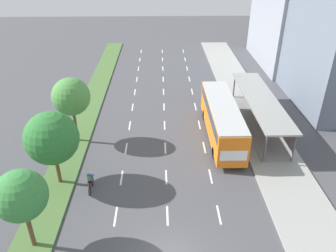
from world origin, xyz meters
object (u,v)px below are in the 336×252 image
(cyclist, at_px, (90,181))
(median_tree_nearest, at_px, (21,196))
(bus_shelter, at_px, (262,109))
(median_tree_third, at_px, (71,97))
(median_tree_second, at_px, (52,138))
(bus, at_px, (222,117))

(cyclist, xyz_separation_m, median_tree_nearest, (-2.57, -5.10, 3.16))
(bus_shelter, distance_m, median_tree_third, 17.96)
(median_tree_nearest, bearing_deg, median_tree_third, 89.52)
(cyclist, relative_size, median_tree_second, 0.31)
(bus_shelter, xyz_separation_m, median_tree_third, (-17.59, -2.47, 2.62))
(bus_shelter, xyz_separation_m, bus, (-4.28, -1.98, 0.20))
(cyclist, xyz_separation_m, median_tree_third, (-2.47, 6.93, 3.69))
(bus, xyz_separation_m, median_tree_third, (-13.31, -0.49, 2.41))
(bus_shelter, height_order, median_tree_nearest, median_tree_nearest)
(median_tree_nearest, distance_m, median_tree_second, 6.01)
(cyclist, height_order, median_tree_nearest, median_tree_nearest)
(bus, distance_m, median_tree_second, 15.00)
(bus, distance_m, cyclist, 13.20)
(median_tree_nearest, xyz_separation_m, median_tree_third, (0.10, 12.03, 0.53))
(bus_shelter, distance_m, median_tree_second, 19.71)
(median_tree_second, height_order, median_tree_third, median_tree_third)
(bus, bearing_deg, median_tree_second, -154.06)
(median_tree_nearest, distance_m, median_tree_third, 12.04)
(median_tree_third, bearing_deg, median_tree_second, -90.64)
(bus_shelter, relative_size, median_tree_third, 2.28)
(bus, relative_size, median_tree_nearest, 2.11)
(bus, height_order, cyclist, bus)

